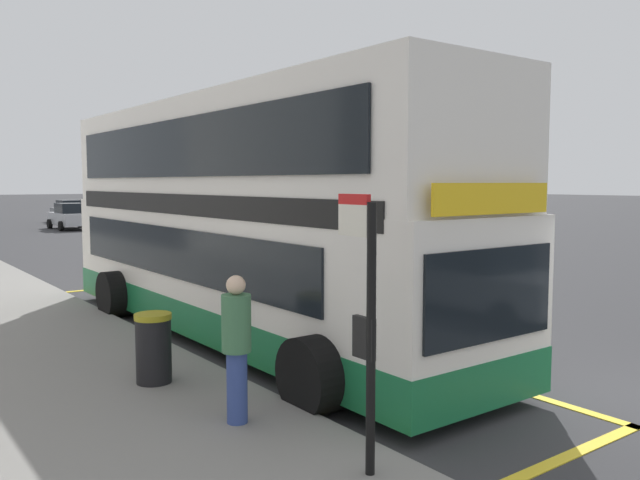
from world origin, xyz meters
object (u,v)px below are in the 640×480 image
double_decker_bus (242,227)px  bus_stop_sign (366,310)px  pedestrian_waiting_near_sign (237,343)px  litter_bin (154,348)px  parked_car_grey_behind (70,211)px  parked_car_silver_kerbside (71,216)px

double_decker_bus → bus_stop_sign: 6.33m
pedestrian_waiting_near_sign → litter_bin: bearing=95.2°
bus_stop_sign → litter_bin: (-0.54, 3.85, -1.08)m
parked_car_grey_behind → parked_car_silver_kerbside: size_ratio=1.00×
litter_bin → pedestrian_waiting_near_sign: bearing=-84.8°
double_decker_bus → parked_car_silver_kerbside: (5.40, 30.70, -1.27)m
parked_car_grey_behind → litter_bin: bearing=-103.2°
parked_car_grey_behind → litter_bin: 41.19m
parked_car_grey_behind → double_decker_bus: bearing=-100.2°
double_decker_bus → litter_bin: (-2.64, -2.12, -1.44)m
pedestrian_waiting_near_sign → litter_bin: (-0.18, 2.01, -0.45)m
bus_stop_sign → parked_car_grey_behind: bus_stop_sign is taller
parked_car_silver_kerbside → double_decker_bus: bearing=-98.5°
bus_stop_sign → pedestrian_waiting_near_sign: bearing=101.1°
double_decker_bus → bus_stop_sign: double_decker_bus is taller
bus_stop_sign → parked_car_grey_behind: size_ratio=0.63×
parked_car_silver_kerbside → litter_bin: (-8.04, -32.81, -0.17)m
double_decker_bus → litter_bin: double_decker_bus is taller
double_decker_bus → parked_car_silver_kerbside: 31.19m
bus_stop_sign → parked_car_grey_behind: 44.82m
pedestrian_waiting_near_sign → litter_bin: pedestrian_waiting_near_sign is taller
litter_bin → parked_car_silver_kerbside: bearing=76.2°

